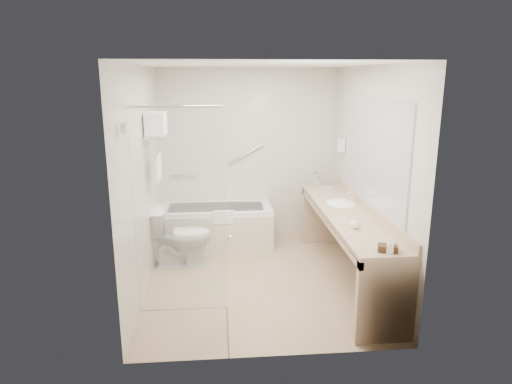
{
  "coord_description": "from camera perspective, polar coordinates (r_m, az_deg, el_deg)",
  "views": [
    {
      "loc": [
        -0.46,
        -5.08,
        2.39
      ],
      "look_at": [
        0.0,
        0.3,
        1.0
      ],
      "focal_mm": 32.0,
      "sensor_mm": 36.0,
      "label": 1
    }
  ],
  "objects": [
    {
      "name": "towel_shelf",
      "position": [
        5.52,
        -12.35,
        7.47
      ],
      "size": [
        0.24,
        0.55,
        0.81
      ],
      "color": "silver",
      "rests_on": "wall_left"
    },
    {
      "name": "grab_bar_short",
      "position": [
        6.82,
        -8.91,
        2.04
      ],
      "size": [
        0.4,
        0.03,
        0.03
      ],
      "primitive_type": "cylinder",
      "rotation": [
        0.0,
        1.57,
        0.0
      ],
      "color": "silver",
      "rests_on": "wall_back"
    },
    {
      "name": "soap_bottle_a",
      "position": [
        4.26,
        16.42,
        -6.93
      ],
      "size": [
        0.11,
        0.15,
        0.06
      ],
      "primitive_type": "imported",
      "rotation": [
        0.0,
        0.0,
        -0.41
      ],
      "color": "white",
      "rests_on": "vanity_counter"
    },
    {
      "name": "water_bottle_right",
      "position": [
        6.5,
        7.4,
        1.49
      ],
      "size": [
        0.07,
        0.07,
        0.22
      ],
      "rotation": [
        0.0,
        0.0,
        -0.35
      ],
      "color": "silver",
      "rests_on": "vanity_counter"
    },
    {
      "name": "wall_front",
      "position": [
        3.69,
        2.53,
        -3.54
      ],
      "size": [
        2.6,
        0.1,
        2.5
      ],
      "primitive_type": "cube",
      "color": "beige",
      "rests_on": "ground"
    },
    {
      "name": "floor",
      "position": [
        5.64,
        0.27,
        -10.67
      ],
      "size": [
        3.2,
        3.2,
        0.0
      ],
      "primitive_type": "plane",
      "color": "tan",
      "rests_on": "ground"
    },
    {
      "name": "mirror",
      "position": [
        5.3,
        14.51,
        4.86
      ],
      "size": [
        0.02,
        2.0,
        1.2
      ],
      "primitive_type": "cube",
      "color": "#AAADB6",
      "rests_on": "wall_right"
    },
    {
      "name": "water_bottle_mid",
      "position": [
        6.3,
        7.67,
        0.95
      ],
      "size": [
        0.06,
        0.06,
        0.19
      ],
      "rotation": [
        0.0,
        0.0,
        0.36
      ],
      "color": "silver",
      "rests_on": "vanity_counter"
    },
    {
      "name": "water_bottle_left",
      "position": [
        5.97,
        9.09,
        0.11
      ],
      "size": [
        0.06,
        0.06,
        0.18
      ],
      "rotation": [
        0.0,
        0.0,
        -0.02
      ],
      "color": "silver",
      "rests_on": "vanity_counter"
    },
    {
      "name": "grab_bar_long",
      "position": [
        6.75,
        -1.34,
        4.7
      ],
      "size": [
        0.53,
        0.03,
        0.33
      ],
      "primitive_type": "cylinder",
      "rotation": [
        0.0,
        1.05,
        0.0
      ],
      "color": "silver",
      "rests_on": "wall_back"
    },
    {
      "name": "ceiling",
      "position": [
        5.11,
        0.3,
        15.66
      ],
      "size": [
        2.6,
        3.2,
        0.1
      ],
      "primitive_type": "cube",
      "color": "white",
      "rests_on": "wall_back"
    },
    {
      "name": "amenity_basket",
      "position": [
        4.29,
        16.15,
        -6.76
      ],
      "size": [
        0.2,
        0.16,
        0.06
      ],
      "primitive_type": "cube",
      "rotation": [
        0.0,
        0.0,
        -0.29
      ],
      "color": "#4B2F1B",
      "rests_on": "vanity_counter"
    },
    {
      "name": "drinking_glass_near",
      "position": [
        6.41,
        7.51,
        0.75
      ],
      "size": [
        0.08,
        0.08,
        0.08
      ],
      "primitive_type": "cylinder",
      "rotation": [
        0.0,
        0.0,
        0.36
      ],
      "color": "silver",
      "rests_on": "vanity_counter"
    },
    {
      "name": "toilet",
      "position": [
        5.95,
        -9.36,
        -5.51
      ],
      "size": [
        0.8,
        0.48,
        0.76
      ],
      "primitive_type": "imported",
      "rotation": [
        0.0,
        0.0,
        1.63
      ],
      "color": "white",
      "rests_on": "floor"
    },
    {
      "name": "wall_right",
      "position": [
        5.5,
        13.91,
        2.04
      ],
      "size": [
        0.1,
        3.2,
        2.5
      ],
      "primitive_type": "cube",
      "color": "beige",
      "rests_on": "ground"
    },
    {
      "name": "bathtub",
      "position": [
        6.67,
        -4.99,
        -4.13
      ],
      "size": [
        1.6,
        0.73,
        0.59
      ],
      "color": "white",
      "rests_on": "floor"
    },
    {
      "name": "drinking_glass_far",
      "position": [
        6.05,
        8.21,
        -0.09
      ],
      "size": [
        0.08,
        0.08,
        0.08
      ],
      "primitive_type": "cylinder",
      "rotation": [
        0.0,
        0.0,
        0.34
      ],
      "color": "silver",
      "rests_on": "vanity_counter"
    },
    {
      "name": "faucet",
      "position": [
        5.77,
        11.99,
        -0.54
      ],
      "size": [
        0.03,
        0.03,
        0.14
      ],
      "primitive_type": "cylinder",
      "color": "silver",
      "rests_on": "vanity_counter"
    },
    {
      "name": "wall_left",
      "position": [
        5.28,
        -13.93,
        1.52
      ],
      "size": [
        0.1,
        3.2,
        2.5
      ],
      "primitive_type": "cube",
      "color": "beige",
      "rests_on": "ground"
    },
    {
      "name": "sink",
      "position": [
        5.76,
        10.56,
        -1.63
      ],
      "size": [
        0.4,
        0.52,
        0.14
      ],
      "primitive_type": "ellipsoid",
      "color": "white",
      "rests_on": "vanity_counter"
    },
    {
      "name": "soap_bottle_b",
      "position": [
        4.82,
        12.3,
        -3.92
      ],
      "size": [
        0.12,
        0.14,
        0.1
      ],
      "primitive_type": "imported",
      "rotation": [
        0.0,
        0.0,
        0.13
      ],
      "color": "white",
      "rests_on": "vanity_counter"
    },
    {
      "name": "hairdryer_unit",
      "position": [
        6.44,
        10.63,
        5.78
      ],
      "size": [
        0.08,
        0.1,
        0.18
      ],
      "primitive_type": "cube",
      "color": "white",
      "rests_on": "wall_right"
    },
    {
      "name": "shower_enclosure",
      "position": [
        4.37,
        -6.9,
        -3.32
      ],
      "size": [
        0.96,
        0.91,
        2.11
      ],
      "color": "silver",
      "rests_on": "floor"
    },
    {
      "name": "vanity_counter",
      "position": [
        5.44,
        11.26,
        -4.62
      ],
      "size": [
        0.55,
        2.7,
        0.95
      ],
      "color": "tan",
      "rests_on": "floor"
    },
    {
      "name": "wall_back",
      "position": [
        6.8,
        -0.94,
        4.76
      ],
      "size": [
        2.6,
        0.1,
        2.5
      ],
      "primitive_type": "cube",
      "color": "beige",
      "rests_on": "ground"
    }
  ]
}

